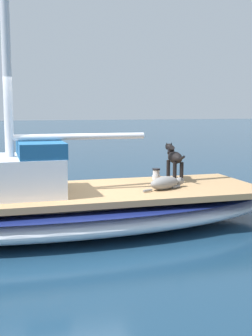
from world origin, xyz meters
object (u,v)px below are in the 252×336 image
at_px(dog_black, 174,159).
at_px(deck_winch, 156,174).
at_px(sailboat_main, 68,210).
at_px(dog_grey, 166,183).

xyz_separation_m(dog_black, deck_winch, (0.26, 0.26, -0.32)).
distance_m(sailboat_main, deck_winch, 2.00).
bearing_deg(deck_winch, dog_grey, 170.43).
xyz_separation_m(dog_grey, deck_winch, (1.01, -0.17, -0.01)).
relative_size(dog_black, deck_winch, 4.46).
relative_size(dog_black, dog_grey, 1.05).
bearing_deg(dog_grey, sailboat_main, 81.39).
height_order(sailboat_main, dog_black, dog_black).
relative_size(dog_grey, deck_winch, 4.26).
bearing_deg(sailboat_main, dog_grey, -98.61).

